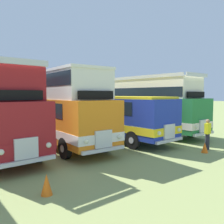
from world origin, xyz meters
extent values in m
plane|color=#8C9956|center=(0.00, 0.00, 0.00)|extent=(200.00, 200.00, 0.00)
cube|color=#19232D|center=(-1.75, -4.52, 2.35)|extent=(2.20, 0.15, 0.90)
cube|color=silver|center=(-1.75, -4.63, 1.10)|extent=(0.90, 0.14, 0.80)
cube|color=silver|center=(-1.75, -4.66, 0.60)|extent=(2.30, 0.19, 0.16)
sphere|color=#EAEACC|center=(-0.85, -4.62, 1.10)|extent=(0.22, 0.22, 0.22)
sphere|color=#EAEACC|center=(-2.65, -4.66, 1.10)|extent=(0.22, 0.22, 0.22)
cube|color=silver|center=(-1.77, -4.08, 4.40)|extent=(2.40, 0.16, 0.24)
cube|color=silver|center=(-0.67, 0.49, 4.40)|extent=(0.30, 8.69, 0.24)
cube|color=black|center=(-1.77, -4.03, 3.10)|extent=(1.90, 0.16, 0.40)
cylinder|color=black|center=(-0.64, -2.95, 0.52)|extent=(0.30, 1.05, 1.04)
cylinder|color=silver|center=(-0.49, -2.95, 0.52)|extent=(0.03, 0.36, 0.36)
cylinder|color=black|center=(-0.79, 3.23, 0.52)|extent=(0.30, 1.05, 1.04)
cylinder|color=silver|center=(-0.64, 3.24, 0.52)|extent=(0.03, 0.36, 0.36)
cube|color=orange|center=(1.87, -0.14, 1.70)|extent=(2.95, 9.68, 2.30)
cube|color=white|center=(1.87, -0.14, 1.10)|extent=(3.00, 9.72, 0.44)
cube|color=#19232D|center=(1.88, 0.26, 2.30)|extent=(2.87, 7.28, 0.76)
cube|color=#19232D|center=(1.64, -4.86, 2.35)|extent=(2.20, 0.20, 0.90)
cube|color=silver|center=(1.63, -4.97, 1.10)|extent=(0.90, 0.16, 0.80)
cube|color=silver|center=(1.63, -5.00, 0.60)|extent=(2.30, 0.25, 0.16)
sphere|color=#EAEACC|center=(2.53, -5.02, 1.10)|extent=(0.22, 0.22, 0.22)
sphere|color=#EAEACC|center=(0.73, -4.94, 1.10)|extent=(0.22, 0.22, 0.22)
cube|color=white|center=(1.88, 0.11, 3.60)|extent=(2.81, 8.77, 1.50)
cube|color=white|center=(1.88, 0.11, 4.42)|extent=(2.88, 8.88, 0.14)
cube|color=#19232D|center=(1.88, 0.11, 3.90)|extent=(2.85, 8.67, 0.68)
cube|color=black|center=(1.66, -4.37, 3.10)|extent=(1.90, 0.21, 0.40)
cylinder|color=black|center=(2.86, -3.38, 0.52)|extent=(0.33, 1.05, 1.04)
cylinder|color=silver|center=(3.01, -3.38, 0.52)|extent=(0.04, 0.36, 0.36)
cylinder|color=black|center=(0.56, -3.27, 0.52)|extent=(0.33, 1.05, 1.04)
cylinder|color=silver|center=(0.41, -3.26, 0.52)|extent=(0.04, 0.36, 0.36)
cylinder|color=black|center=(3.16, 2.79, 0.52)|extent=(0.33, 1.05, 1.04)
cylinder|color=silver|center=(3.31, 2.78, 0.52)|extent=(0.04, 0.36, 0.36)
cylinder|color=black|center=(0.86, 2.90, 0.52)|extent=(0.33, 1.05, 1.04)
cylinder|color=silver|center=(0.71, 2.90, 0.52)|extent=(0.04, 0.36, 0.36)
cube|color=#1E339E|center=(5.60, 0.02, 1.70)|extent=(2.81, 10.98, 2.30)
cube|color=yellow|center=(5.60, 0.02, 1.10)|extent=(2.85, 11.02, 0.44)
cube|color=#19232D|center=(5.58, 0.41, 2.30)|extent=(2.77, 8.58, 0.76)
cube|color=#19232D|center=(5.75, -5.38, 2.35)|extent=(2.20, 0.16, 0.90)
cube|color=silver|center=(5.75, -5.49, 1.10)|extent=(0.90, 0.15, 0.80)
cube|color=silver|center=(5.75, -5.52, 0.60)|extent=(2.30, 0.20, 0.16)
sphere|color=#EAEACC|center=(6.65, -5.47, 1.10)|extent=(0.22, 0.22, 0.22)
sphere|color=#EAEACC|center=(4.85, -5.52, 1.10)|extent=(0.22, 0.22, 0.22)
cube|color=yellow|center=(5.60, 0.02, 2.92)|extent=(2.75, 10.57, 0.14)
cylinder|color=black|center=(6.85, -3.81, 0.52)|extent=(0.31, 1.05, 1.04)
cylinder|color=silver|center=(7.00, -3.80, 0.52)|extent=(0.03, 0.36, 0.36)
cylinder|color=black|center=(4.55, -3.87, 0.52)|extent=(0.31, 1.05, 1.04)
cylinder|color=silver|center=(4.40, -3.87, 0.52)|extent=(0.03, 0.36, 0.36)
cylinder|color=black|center=(6.64, 3.70, 0.52)|extent=(0.31, 1.05, 1.04)
cylinder|color=silver|center=(6.79, 3.70, 0.52)|extent=(0.03, 0.36, 0.36)
cylinder|color=black|center=(4.34, 3.64, 0.52)|extent=(0.31, 1.05, 1.04)
cylinder|color=silver|center=(4.19, 3.63, 0.52)|extent=(0.03, 0.36, 0.36)
cube|color=#237538|center=(9.33, -0.23, 1.70)|extent=(2.51, 10.34, 2.30)
cube|color=silver|center=(9.33, -0.23, 1.10)|extent=(2.55, 10.38, 0.44)
cube|color=#19232D|center=(9.33, 0.17, 2.30)|extent=(2.54, 7.94, 0.76)
cube|color=#19232D|center=(9.32, -5.34, 2.35)|extent=(2.20, 0.10, 0.90)
cube|color=silver|center=(9.32, -5.45, 1.10)|extent=(0.90, 0.12, 0.80)
cube|color=silver|center=(9.32, -5.48, 0.60)|extent=(2.30, 0.14, 0.16)
sphere|color=#EAEACC|center=(10.22, -5.46, 1.10)|extent=(0.22, 0.22, 0.22)
sphere|color=#EAEACC|center=(8.42, -5.46, 1.10)|extent=(0.22, 0.22, 0.22)
cube|color=silver|center=(9.33, 0.02, 3.60)|extent=(2.41, 9.44, 1.50)
cube|color=silver|center=(9.32, -4.90, 4.40)|extent=(2.40, 0.10, 0.24)
cube|color=silver|center=(9.33, 4.24, 4.40)|extent=(2.40, 0.10, 0.24)
cube|color=silver|center=(10.53, 0.02, 4.40)|extent=(0.11, 9.44, 0.24)
cube|color=silver|center=(8.13, 0.02, 4.40)|extent=(0.11, 9.44, 0.24)
cube|color=#19232D|center=(9.33, 0.02, 3.30)|extent=(2.45, 9.34, 0.64)
cube|color=black|center=(9.32, -4.85, 3.10)|extent=(1.90, 0.12, 0.40)
cylinder|color=black|center=(10.47, -3.80, 0.52)|extent=(0.28, 1.04, 1.04)
cylinder|color=silver|center=(10.62, -3.80, 0.52)|extent=(0.02, 0.36, 0.36)
cylinder|color=black|center=(8.17, -3.80, 0.52)|extent=(0.28, 1.04, 1.04)
cylinder|color=silver|center=(8.02, -3.80, 0.52)|extent=(0.02, 0.36, 0.36)
cylinder|color=black|center=(10.48, 3.14, 0.52)|extent=(0.28, 1.04, 1.04)
cylinder|color=silver|center=(10.63, 3.14, 0.52)|extent=(0.02, 0.36, 0.36)
cylinder|color=black|center=(8.18, 3.15, 0.52)|extent=(0.28, 1.04, 1.04)
cylinder|color=silver|center=(8.03, 3.15, 0.52)|extent=(0.02, 0.36, 0.36)
cone|color=orange|center=(-1.84, -6.65, 0.34)|extent=(0.36, 0.36, 0.67)
cone|color=orange|center=(6.98, -6.90, 0.28)|extent=(0.36, 0.36, 0.56)
cylinder|color=#23232D|center=(7.78, -6.59, 0.45)|extent=(0.24, 0.24, 0.90)
cube|color=yellow|center=(7.78, -6.59, 1.20)|extent=(0.36, 0.22, 0.60)
sphere|color=#9E7051|center=(7.78, -6.59, 1.62)|extent=(0.22, 0.22, 0.22)
cylinder|color=#8C704C|center=(4.11, 10.29, 0.53)|extent=(0.08, 0.08, 1.05)
cylinder|color=#8C704C|center=(12.33, 10.29, 0.53)|extent=(0.08, 0.08, 1.05)
camera|label=1|loc=(-4.76, -13.51, 3.15)|focal=37.99mm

